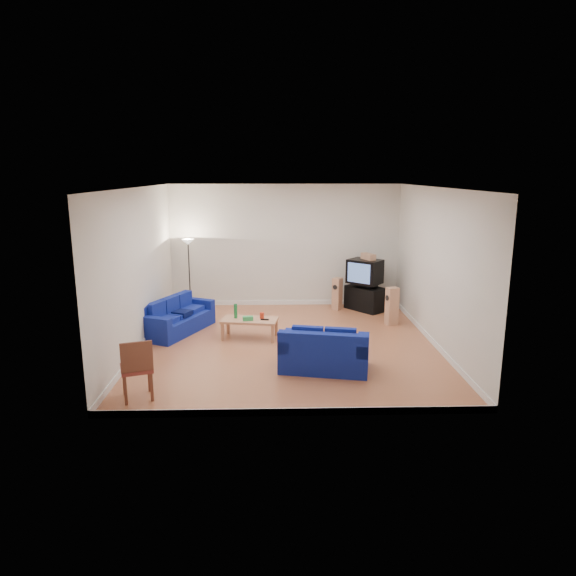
{
  "coord_description": "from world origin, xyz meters",
  "views": [
    {
      "loc": [
        -0.29,
        -10.16,
        3.49
      ],
      "look_at": [
        0.0,
        0.4,
        1.1
      ],
      "focal_mm": 32.0,
      "sensor_mm": 36.0,
      "label": 1
    }
  ],
  "objects_px": {
    "sofa_loveseat": "(324,354)",
    "coffee_table": "(250,321)",
    "sofa_three_seat": "(176,320)",
    "television": "(365,271)",
    "tv_stand": "(365,298)"
  },
  "relations": [
    {
      "from": "sofa_three_seat",
      "to": "coffee_table",
      "type": "distance_m",
      "value": 1.76
    },
    {
      "from": "sofa_loveseat",
      "to": "coffee_table",
      "type": "relative_size",
      "value": 1.36
    },
    {
      "from": "sofa_loveseat",
      "to": "tv_stand",
      "type": "height_order",
      "value": "sofa_loveseat"
    },
    {
      "from": "sofa_three_seat",
      "to": "television",
      "type": "relative_size",
      "value": 2.11
    },
    {
      "from": "sofa_loveseat",
      "to": "coffee_table",
      "type": "height_order",
      "value": "sofa_loveseat"
    },
    {
      "from": "sofa_loveseat",
      "to": "television",
      "type": "bearing_deg",
      "value": 82.43
    },
    {
      "from": "tv_stand",
      "to": "sofa_loveseat",
      "type": "bearing_deg",
      "value": -58.69
    },
    {
      "from": "sofa_loveseat",
      "to": "television",
      "type": "xyz_separation_m",
      "value": [
        1.41,
        4.06,
        0.73
      ]
    },
    {
      "from": "sofa_three_seat",
      "to": "tv_stand",
      "type": "xyz_separation_m",
      "value": [
        4.56,
        1.75,
        0.03
      ]
    },
    {
      "from": "sofa_loveseat",
      "to": "tv_stand",
      "type": "distance_m",
      "value": 4.37
    },
    {
      "from": "tv_stand",
      "to": "television",
      "type": "bearing_deg",
      "value": -81.78
    },
    {
      "from": "sofa_loveseat",
      "to": "tv_stand",
      "type": "bearing_deg",
      "value": 82.02
    },
    {
      "from": "tv_stand",
      "to": "sofa_three_seat",
      "type": "bearing_deg",
      "value": -108.14
    },
    {
      "from": "sofa_three_seat",
      "to": "sofa_loveseat",
      "type": "bearing_deg",
      "value": 76.77
    },
    {
      "from": "coffee_table",
      "to": "tv_stand",
      "type": "xyz_separation_m",
      "value": [
        2.89,
        2.26,
        -0.07
      ]
    }
  ]
}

